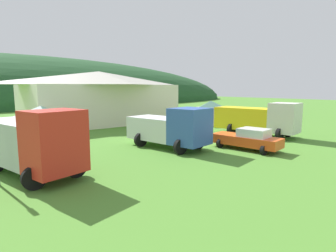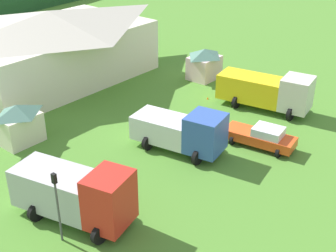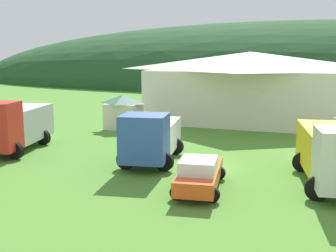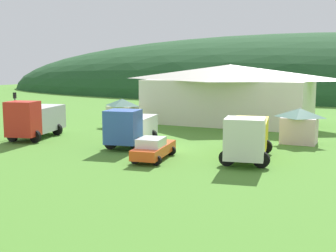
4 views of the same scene
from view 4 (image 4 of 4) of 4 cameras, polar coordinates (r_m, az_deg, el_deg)
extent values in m
plane|color=#4C842D|center=(35.38, -0.44, -3.00)|extent=(200.00, 200.00, 0.00)
ellipsoid|color=#1E4723|center=(106.25, 16.81, 3.98)|extent=(163.68, 60.00, 27.88)
cube|color=silver|center=(52.23, 8.04, 3.26)|extent=(18.31, 11.25, 5.05)
pyramid|color=#B7B2A3|center=(52.07, 8.11, 7.00)|extent=(19.77, 12.15, 1.77)
cube|color=beige|center=(48.53, -5.98, 1.30)|extent=(2.94, 2.24, 2.27)
pyramid|color=#4C7A6B|center=(48.38, -6.00, 3.10)|extent=(3.17, 2.42, 0.79)
cube|color=beige|center=(39.40, 16.77, -0.55)|extent=(2.95, 2.42, 2.27)
pyramid|color=#4C7A6B|center=(39.22, 16.86, 1.67)|extent=(3.19, 2.62, 0.79)
cube|color=red|center=(40.14, -18.46, 0.90)|extent=(2.93, 2.62, 3.06)
cube|color=black|center=(39.98, -18.57, 1.83)|extent=(1.70, 1.94, 0.98)
cube|color=#B2B2B7|center=(43.27, -16.11, 0.97)|extent=(3.61, 5.45, 2.31)
cylinder|color=black|center=(39.81, -16.98, -1.32)|extent=(1.10, 0.30, 1.10)
cylinder|color=black|center=(40.90, -19.71, -1.20)|extent=(1.10, 0.30, 1.10)
cylinder|color=black|center=(43.58, -14.31, -0.44)|extent=(1.10, 0.30, 1.10)
cylinder|color=black|center=(44.59, -16.88, -0.35)|extent=(1.10, 0.30, 1.10)
cube|color=#3356AD|center=(34.86, -5.90, -0.08)|extent=(2.91, 2.80, 2.65)
cube|color=black|center=(34.67, -5.98, 0.85)|extent=(1.67, 2.13, 0.85)
cube|color=silver|center=(38.05, -4.10, -0.06)|extent=(3.24, 4.69, 1.76)
cylinder|color=black|center=(34.69, -4.14, -2.32)|extent=(1.10, 0.30, 1.10)
cylinder|color=black|center=(35.47, -7.55, -2.14)|extent=(1.10, 0.30, 1.10)
cylinder|color=black|center=(38.45, -2.20, -1.29)|extent=(1.10, 0.30, 1.10)
cylinder|color=black|center=(39.15, -5.32, -1.16)|extent=(1.10, 0.30, 1.10)
cube|color=silver|center=(29.24, 9.99, -1.63)|extent=(2.93, 2.72, 2.74)
cube|color=black|center=(29.03, 10.00, -0.49)|extent=(1.67, 2.06, 0.88)
cube|color=yellow|center=(33.15, 10.60, -1.05)|extent=(3.47, 5.89, 2.13)
cylinder|color=black|center=(29.42, 12.14, -4.34)|extent=(1.10, 0.30, 1.10)
cylinder|color=black|center=(29.61, 7.73, -4.16)|extent=(1.10, 0.30, 1.10)
cylinder|color=black|center=(34.08, 12.57, -2.68)|extent=(1.10, 0.30, 1.10)
cylinder|color=black|center=(34.24, 8.77, -2.53)|extent=(1.10, 0.30, 1.10)
cube|color=#EB4D1C|center=(31.37, -1.85, -3.14)|extent=(2.54, 5.39, 0.70)
cube|color=silver|center=(30.67, -2.22, -2.14)|extent=(1.95, 2.29, 0.62)
cylinder|color=black|center=(29.56, -1.48, -4.52)|extent=(0.68, 0.24, 0.68)
cylinder|color=black|center=(30.08, -4.34, -4.32)|extent=(0.68, 0.24, 0.68)
cylinder|color=black|center=(32.86, 0.44, -3.25)|extent=(0.68, 0.24, 0.68)
cylinder|color=black|center=(33.32, -2.17, -3.10)|extent=(0.68, 0.24, 0.68)
cylinder|color=#4C4C51|center=(42.78, -19.30, 0.96)|extent=(0.12, 0.12, 3.69)
cube|color=black|center=(42.59, -19.43, 3.79)|extent=(0.20, 0.24, 0.55)
sphere|color=red|center=(42.68, -19.31, 3.80)|extent=(0.14, 0.14, 0.14)
cone|color=orange|center=(37.16, 9.93, -2.59)|extent=(0.36, 0.36, 0.46)
camera|label=1|loc=(35.08, -38.98, 2.81)|focal=29.33mm
camera|label=2|loc=(44.19, -48.29, 18.62)|focal=49.22mm
camera|label=3|loc=(12.34, -20.09, 6.16)|focal=44.10mm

